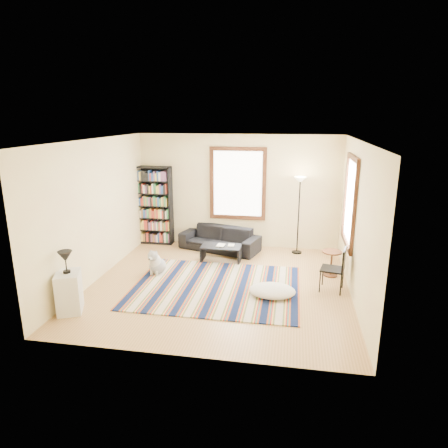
% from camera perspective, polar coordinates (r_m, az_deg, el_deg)
% --- Properties ---
extents(floor, '(5.00, 5.00, 0.10)m').
position_cam_1_polar(floor, '(8.02, -0.62, -8.89)').
color(floor, tan).
rests_on(floor, ground).
extents(ceiling, '(5.00, 5.00, 0.10)m').
position_cam_1_polar(ceiling, '(7.33, -0.69, 12.27)').
color(ceiling, white).
rests_on(ceiling, floor).
extents(wall_back, '(5.00, 0.10, 2.80)m').
position_cam_1_polar(wall_back, '(10.01, 2.03, 4.72)').
color(wall_back, '#F4EDA4').
rests_on(wall_back, floor).
extents(wall_front, '(5.00, 0.10, 2.80)m').
position_cam_1_polar(wall_front, '(5.17, -5.86, -5.60)').
color(wall_front, '#F4EDA4').
rests_on(wall_front, floor).
extents(wall_left, '(0.10, 5.00, 2.80)m').
position_cam_1_polar(wall_left, '(8.38, -18.06, 1.88)').
color(wall_left, '#F4EDA4').
rests_on(wall_left, floor).
extents(wall_right, '(0.10, 5.00, 2.80)m').
position_cam_1_polar(wall_right, '(7.52, 18.82, 0.33)').
color(wall_right, '#F4EDA4').
rests_on(wall_right, floor).
extents(window_back, '(1.20, 0.06, 1.60)m').
position_cam_1_polar(window_back, '(9.89, 1.98, 5.77)').
color(window_back, white).
rests_on(window_back, wall_back).
extents(window_right, '(0.06, 1.20, 1.60)m').
position_cam_1_polar(window_right, '(8.24, 17.59, 3.12)').
color(window_right, white).
rests_on(window_right, wall_right).
extents(rug, '(3.19, 2.56, 0.02)m').
position_cam_1_polar(rug, '(7.86, -1.12, -8.95)').
color(rug, '#0B173B').
rests_on(rug, floor).
extents(sofa, '(2.09, 1.28, 0.57)m').
position_cam_1_polar(sofa, '(9.86, -0.63, -2.13)').
color(sofa, black).
rests_on(sofa, floor).
extents(bookshelf, '(0.90, 0.30, 2.00)m').
position_cam_1_polar(bookshelf, '(10.37, -9.87, 2.62)').
color(bookshelf, black).
rests_on(bookshelf, floor).
extents(coffee_table, '(0.98, 0.66, 0.36)m').
position_cam_1_polar(coffee_table, '(9.16, -0.40, -4.19)').
color(coffee_table, black).
rests_on(coffee_table, floor).
extents(book_a, '(0.20, 0.25, 0.02)m').
position_cam_1_polar(book_a, '(9.11, -1.02, -3.02)').
color(book_a, beige).
rests_on(book_a, coffee_table).
extents(book_b, '(0.20, 0.15, 0.01)m').
position_cam_1_polar(book_b, '(9.12, 0.58, -3.03)').
color(book_b, beige).
rests_on(book_b, coffee_table).
extents(floor_cushion, '(0.99, 0.84, 0.22)m').
position_cam_1_polar(floor_cushion, '(7.51, 6.90, -9.43)').
color(floor_cushion, beige).
rests_on(floor_cushion, floor).
extents(floor_lamp, '(0.39, 0.39, 1.86)m').
position_cam_1_polar(floor_lamp, '(9.62, 10.60, 1.17)').
color(floor_lamp, black).
rests_on(floor_lamp, floor).
extents(side_table, '(0.47, 0.47, 0.54)m').
position_cam_1_polar(side_table, '(8.59, 15.07, -5.47)').
color(side_table, '#4A2A12').
rests_on(side_table, floor).
extents(folding_chair, '(0.49, 0.48, 0.86)m').
position_cam_1_polar(folding_chair, '(7.84, 15.22, -6.23)').
color(folding_chair, black).
rests_on(folding_chair, floor).
extents(white_cabinet, '(0.54, 0.61, 0.70)m').
position_cam_1_polar(white_cabinet, '(7.31, -21.25, -9.06)').
color(white_cabinet, silver).
rests_on(white_cabinet, floor).
extents(table_lamp, '(0.30, 0.30, 0.38)m').
position_cam_1_polar(table_lamp, '(7.12, -21.67, -5.08)').
color(table_lamp, black).
rests_on(table_lamp, white_cabinet).
extents(dog, '(0.47, 0.60, 0.54)m').
position_cam_1_polar(dog, '(8.55, -9.51, -5.22)').
color(dog, '#ACACAC').
rests_on(dog, floor).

